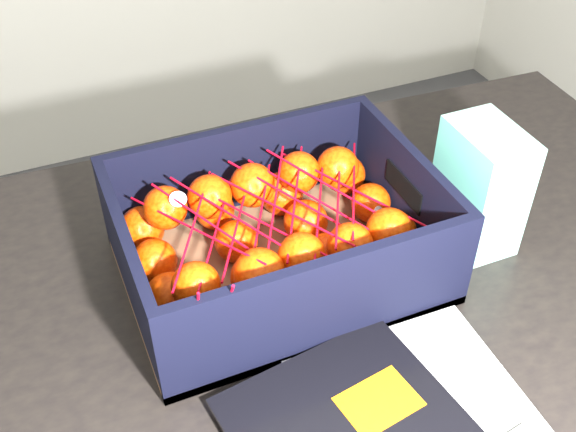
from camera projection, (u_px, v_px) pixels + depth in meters
name	position (u px, v px, depth m)	size (l,w,h in m)	color
table	(300.00, 378.00, 0.84)	(1.24, 0.86, 0.75)	black
produce_crate	(278.00, 245.00, 0.81)	(0.36, 0.27, 0.13)	brown
clementine_heap	(275.00, 237.00, 0.80)	(0.33, 0.24, 0.10)	#F13905
mesh_net	(274.00, 214.00, 0.77)	(0.29, 0.24, 0.09)	red
retail_carton	(480.00, 187.00, 0.83)	(0.07, 0.11, 0.16)	silver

